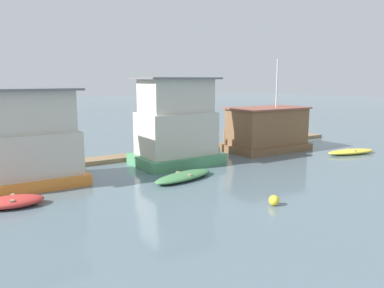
% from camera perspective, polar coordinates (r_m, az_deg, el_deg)
% --- Properties ---
extents(ground_plane, '(200.00, 200.00, 0.00)m').
position_cam_1_polar(ground_plane, '(25.70, -1.19, -2.76)').
color(ground_plane, slate).
extents(dock_walkway, '(33.80, 1.54, 0.30)m').
position_cam_1_polar(dock_walkway, '(28.16, -4.27, -1.35)').
color(dock_walkway, '#846B4C').
rests_on(dock_walkway, ground_plane).
extents(houseboat_orange, '(5.92, 3.92, 5.15)m').
position_cam_1_polar(houseboat_orange, '(21.58, -24.28, 0.41)').
color(houseboat_orange, orange).
rests_on(houseboat_orange, ground_plane).
extents(houseboat_green, '(5.48, 4.02, 5.72)m').
position_cam_1_polar(houseboat_green, '(24.77, -2.46, 2.87)').
color(houseboat_green, '#4C9360').
rests_on(houseboat_green, ground_plane).
extents(houseboat_brown, '(6.52, 3.79, 7.18)m').
position_cam_1_polar(houseboat_brown, '(30.29, 11.36, 2.17)').
color(houseboat_brown, brown).
rests_on(houseboat_brown, ground_plane).
extents(dinghy_red, '(2.78, 1.70, 0.49)m').
position_cam_1_polar(dinghy_red, '(18.56, -25.65, -7.92)').
color(dinghy_red, red).
rests_on(dinghy_red, ground_plane).
extents(dinghy_green, '(4.37, 2.35, 0.41)m').
position_cam_1_polar(dinghy_green, '(21.19, -1.25, -4.92)').
color(dinghy_green, '#47844C').
rests_on(dinghy_green, ground_plane).
extents(dinghy_yellow, '(4.27, 2.05, 0.39)m').
position_cam_1_polar(dinghy_yellow, '(30.79, 23.10, -1.08)').
color(dinghy_yellow, yellow).
rests_on(dinghy_yellow, ground_plane).
extents(mooring_post_far_left, '(0.25, 0.25, 2.12)m').
position_cam_1_polar(mooring_post_far_left, '(28.77, 2.27, 0.75)').
color(mooring_post_far_left, brown).
rests_on(mooring_post_far_left, ground_plane).
extents(mooring_post_near_left, '(0.22, 0.22, 1.68)m').
position_cam_1_polar(mooring_post_near_left, '(29.80, 4.99, 0.60)').
color(mooring_post_near_left, '#846B4C').
rests_on(mooring_post_near_left, ground_plane).
extents(buoy_yellow, '(0.48, 0.48, 0.48)m').
position_cam_1_polar(buoy_yellow, '(17.36, 12.39, -8.39)').
color(buoy_yellow, yellow).
rests_on(buoy_yellow, ground_plane).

